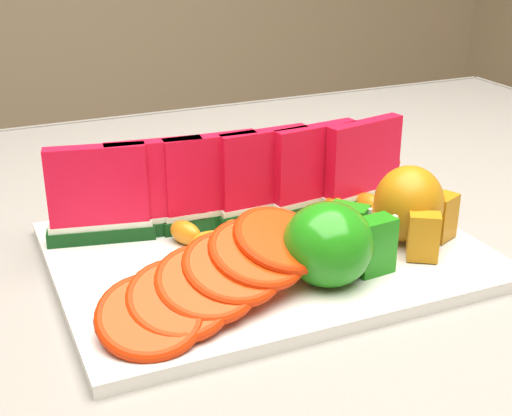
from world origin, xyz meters
TOP-DOWN VIEW (x-y plane):
  - table at (0.00, 0.00)m, footprint 1.40×0.90m
  - tablecloth at (0.00, 0.00)m, footprint 1.53×1.03m
  - platter at (0.05, -0.04)m, footprint 0.40×0.30m
  - apple_cluster at (0.08, -0.12)m, footprint 0.12×0.10m
  - pear_cluster at (0.18, -0.09)m, footprint 0.09×0.10m
  - side_plate at (0.20, 0.21)m, footprint 0.23×0.23m
  - watermelon_row at (0.05, 0.02)m, footprint 0.39×0.07m
  - orange_fan_front at (-0.03, -0.12)m, footprint 0.24×0.15m
  - orange_fan_back at (0.09, 0.08)m, footprint 0.39×0.12m
  - tangerine_segments at (0.07, -0.02)m, footprint 0.23×0.07m

SIDE VIEW (x-z plane):
  - table at x=0.00m, z-range 0.28..1.03m
  - tablecloth at x=0.00m, z-range 0.62..0.82m
  - side_plate at x=0.20m, z-range 0.76..0.77m
  - platter at x=0.05m, z-range 0.76..0.77m
  - tangerine_segments at x=0.07m, z-range 0.77..0.79m
  - orange_fan_back at x=0.09m, z-range 0.77..0.82m
  - orange_fan_front at x=-0.03m, z-range 0.77..0.83m
  - apple_cluster at x=0.08m, z-range 0.77..0.84m
  - pear_cluster at x=0.18m, z-range 0.77..0.85m
  - watermelon_row at x=0.05m, z-range 0.77..0.87m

